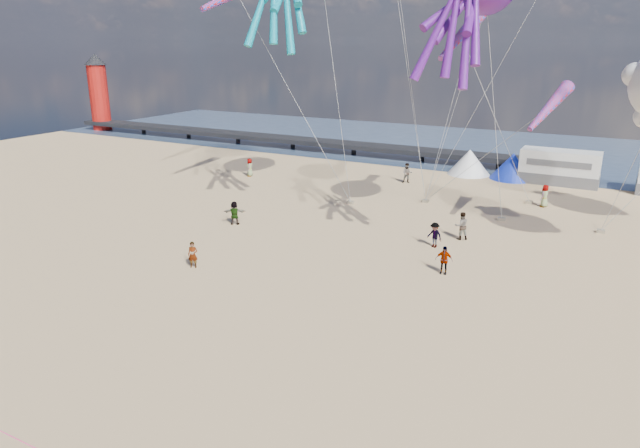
{
  "coord_description": "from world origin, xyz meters",
  "views": [
    {
      "loc": [
        10.81,
        -13.83,
        12.18
      ],
      "look_at": [
        0.14,
        6.0,
        4.93
      ],
      "focal_mm": 32.0,
      "sensor_mm": 36.0,
      "label": 1
    }
  ],
  "objects": [
    {
      "name": "lighthouse",
      "position": [
        -56.0,
        44.0,
        4.5
      ],
      "size": [
        2.6,
        2.6,
        9.0
      ],
      "primitive_type": "cylinder",
      "color": "#A5140F",
      "rests_on": "ground"
    },
    {
      "name": "beachgoer_4",
      "position": [
        -12.34,
        16.65,
        0.83
      ],
      "size": [
        1.04,
        0.83,
        1.66
      ],
      "primitive_type": "imported",
      "rotation": [
        0.0,
        0.0,
        3.66
      ],
      "color": "#7F6659",
      "rests_on": "ground"
    },
    {
      "name": "windsock_mid",
      "position": [
        0.25,
        25.46,
        12.53
      ],
      "size": [
        1.84,
        6.71,
        6.64
      ],
      "primitive_type": null,
      "rotation": [
        0.0,
        0.0,
        -0.13
      ],
      "color": "red"
    },
    {
      "name": "sandbag_b",
      "position": [
        3.86,
        26.37,
        0.11
      ],
      "size": [
        0.5,
        0.35,
        0.22
      ],
      "primitive_type": "cube",
      "color": "gray",
      "rests_on": "ground"
    },
    {
      "name": "water",
      "position": [
        0.0,
        55.0,
        0.02
      ],
      "size": [
        120.0,
        120.0,
        0.0
      ],
      "primitive_type": "plane",
      "color": "#344764",
      "rests_on": "ground"
    },
    {
      "name": "beachgoer_6",
      "position": [
        5.99,
        31.49,
        0.87
      ],
      "size": [
        0.62,
        0.74,
        1.74
      ],
      "primitive_type": "imported",
      "rotation": [
        0.0,
        0.0,
        4.34
      ],
      "color": "#7F6659",
      "rests_on": "ground"
    },
    {
      "name": "pier",
      "position": [
        -28.0,
        44.0,
        1.0
      ],
      "size": [
        60.0,
        3.0,
        0.5
      ],
      "primitive_type": "cube",
      "color": "black",
      "rests_on": "ground"
    },
    {
      "name": "motorhome_0",
      "position": [
        6.0,
        40.0,
        1.5
      ],
      "size": [
        6.6,
        2.5,
        3.0
      ],
      "primitive_type": "cube",
      "color": "silver",
      "rests_on": "ground"
    },
    {
      "name": "sandbag_e",
      "position": [
        -2.44,
        28.42,
        0.11
      ],
      "size": [
        0.5,
        0.35,
        0.22
      ],
      "primitive_type": "cube",
      "color": "gray",
      "rests_on": "ground"
    },
    {
      "name": "sandbag_d",
      "position": [
        4.86,
        31.95,
        0.11
      ],
      "size": [
        0.5,
        0.35,
        0.22
      ],
      "primitive_type": "cube",
      "color": "gray",
      "rests_on": "ground"
    },
    {
      "name": "tent_white",
      "position": [
        -2.0,
        40.0,
        1.2
      ],
      "size": [
        4.0,
        4.0,
        2.4
      ],
      "primitive_type": "cone",
      "color": "white",
      "rests_on": "ground"
    },
    {
      "name": "beachgoer_0",
      "position": [
        -19.97,
        29.39,
        0.85
      ],
      "size": [
        0.63,
        0.73,
        1.7
      ],
      "primitive_type": "imported",
      "rotation": [
        0.0,
        0.0,
        5.15
      ],
      "color": "#7F6659",
      "rests_on": "ground"
    },
    {
      "name": "ground",
      "position": [
        0.0,
        0.0,
        0.0
      ],
      "size": [
        120.0,
        120.0,
        0.0
      ],
      "primitive_type": "plane",
      "color": "#DAB37D",
      "rests_on": "ground"
    },
    {
      "name": "sandbag_c",
      "position": [
        10.25,
        26.7,
        0.11
      ],
      "size": [
        0.5,
        0.35,
        0.22
      ],
      "primitive_type": "cube",
      "color": "gray",
      "rests_on": "ground"
    },
    {
      "name": "beachgoer_1",
      "position": [
        2.36,
        20.99,
        0.91
      ],
      "size": [
        1.06,
        0.98,
        1.82
      ],
      "primitive_type": "imported",
      "rotation": [
        0.0,
        0.0,
        3.73
      ],
      "color": "#7F6659",
      "rests_on": "ground"
    },
    {
      "name": "standing_person",
      "position": [
        -9.63,
        9.09,
        0.76
      ],
      "size": [
        0.65,
        0.56,
        1.51
      ],
      "primitive_type": "imported",
      "rotation": [
        0.0,
        0.0,
        0.43
      ],
      "color": "tan",
      "rests_on": "ground"
    },
    {
      "name": "beachgoer_3",
      "position": [
        3.04,
        14.88,
        0.8
      ],
      "size": [
        1.12,
        0.77,
        1.6
      ],
      "primitive_type": "imported",
      "rotation": [
        0.0,
        0.0,
        0.18
      ],
      "color": "#7F6659",
      "rests_on": "ground"
    },
    {
      "name": "beachgoer_7",
      "position": [
        -5.98,
        33.87,
        0.9
      ],
      "size": [
        1.01,
        0.8,
        1.8
      ],
      "primitive_type": "imported",
      "rotation": [
        0.0,
        0.0,
        0.29
      ],
      "color": "#7F6659",
      "rests_on": "ground"
    },
    {
      "name": "windsock_right",
      "position": [
        6.35,
        24.59,
        8.25
      ],
      "size": [
        2.48,
        4.95,
        4.93
      ],
      "primitive_type": null,
      "rotation": [
        0.0,
        0.0,
        -0.34
      ],
      "color": "red"
    },
    {
      "name": "tent_blue",
      "position": [
        2.0,
        40.0,
        1.2
      ],
      "size": [
        4.0,
        4.0,
        2.4
      ],
      "primitive_type": "cone",
      "color": "#1933CC",
      "rests_on": "ground"
    },
    {
      "name": "sandbag_a",
      "position": [
        -7.51,
        25.26,
        0.11
      ],
      "size": [
        0.5,
        0.35,
        0.22
      ],
      "primitive_type": "cube",
      "color": "gray",
      "rests_on": "ground"
    },
    {
      "name": "beachgoer_2",
      "position": [
        1.3,
        18.73,
        0.8
      ],
      "size": [
        0.93,
        0.82,
        1.59
      ],
      "primitive_type": "imported",
      "rotation": [
        0.0,
        0.0,
        5.96
      ],
      "color": "#7F6659",
      "rests_on": "ground"
    }
  ]
}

